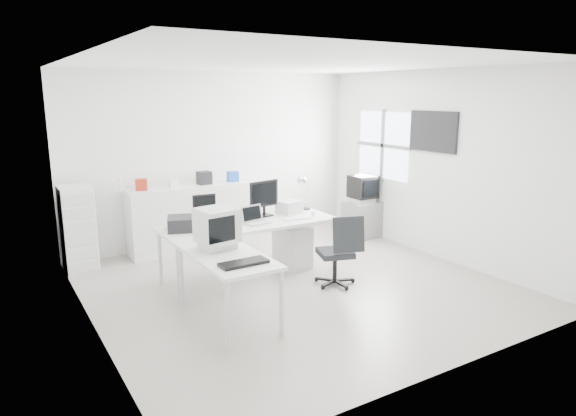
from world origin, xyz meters
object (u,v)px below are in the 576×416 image
lcd_monitor_small (204,210)px  filing_cabinet (78,229)px  laser_printer (289,207)px  tv_cabinet (362,220)px  lcd_monitor_large (264,199)px  sideboard (194,217)px  office_chair (335,250)px  main_desk (251,250)px  laptop (257,217)px  crt_tv (363,189)px  inkjet_printer (187,223)px  drawer_pedestal (292,246)px  crt_monitor (217,228)px  side_desk (228,287)px

lcd_monitor_small → filing_cabinet: bearing=144.4°
laser_printer → tv_cabinet: laser_printer is taller
lcd_monitor_large → sideboard: lcd_monitor_large is taller
laser_printer → sideboard: sideboard is taller
lcd_monitor_large → filing_cabinet: (-2.30, 1.21, -0.40)m
lcd_monitor_large → office_chair: 1.30m
lcd_monitor_large → office_chair: size_ratio=0.53×
main_desk → lcd_monitor_large: bearing=35.5°
laptop → crt_tv: 2.64m
inkjet_printer → crt_tv: size_ratio=0.97×
lcd_monitor_small → laptop: lcd_monitor_small is taller
filing_cabinet → lcd_monitor_small: bearing=-40.7°
drawer_pedestal → filing_cabinet: filing_cabinet is taller
lcd_monitor_large → filing_cabinet: size_ratio=0.41×
main_desk → lcd_monitor_large: (0.35, 0.25, 0.63)m
inkjet_printer → laptop: laptop is taller
laptop → crt_tv: (2.50, 0.84, -0.00)m
drawer_pedestal → crt_monitor: crt_monitor is taller
laser_printer → crt_monitor: 1.93m
inkjet_printer → office_chair: bearing=-10.7°
crt_monitor → crt_tv: size_ratio=0.96×
lcd_monitor_large → side_desk: bearing=-142.5°
drawer_pedestal → lcd_monitor_small: bearing=170.9°
filing_cabinet → side_desk: bearing=-66.7°
crt_tv → side_desk: bearing=-151.6°
main_desk → inkjet_printer: inkjet_printer is taller
lcd_monitor_large → office_chair: lcd_monitor_large is taller
crt_tv → sideboard: crt_tv is taller
main_desk → laser_printer: size_ratio=7.51×
side_desk → drawer_pedestal: 1.93m
drawer_pedestal → laser_printer: bearing=73.6°
main_desk → crt_monitor: 1.35m
sideboard → lcd_monitor_large: bearing=-68.3°
laptop → main_desk: bearing=106.5°
lcd_monitor_small → main_desk: bearing=-19.4°
side_desk → crt_tv: (3.40, 1.84, 0.47)m
laser_printer → crt_tv: 1.87m
inkjet_printer → sideboard: size_ratio=0.23×
laser_printer → tv_cabinet: bearing=1.9°
drawer_pedestal → laptop: (-0.65, -0.15, 0.55)m
laptop → crt_monitor: crt_monitor is taller
tv_cabinet → crt_tv: 0.54m
laptop → tv_cabinet: size_ratio=0.50×
inkjet_printer → office_chair: size_ratio=0.51×
main_desk → laser_printer: bearing=16.3°
tv_cabinet → inkjet_printer: bearing=-169.3°
lcd_monitor_large → laptop: 0.48m
tv_cabinet → lcd_monitor_large: bearing=-167.4°
inkjet_printer → laser_printer: 1.60m
crt_tv → sideboard: 2.89m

